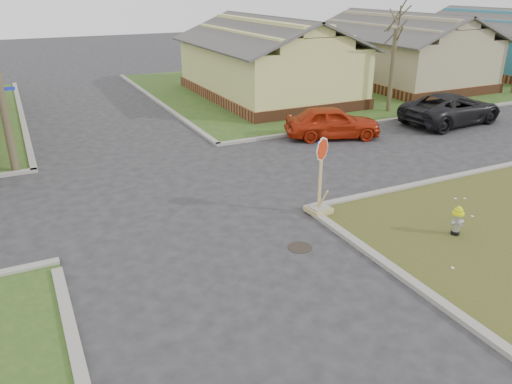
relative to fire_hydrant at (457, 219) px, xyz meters
name	(u,v)px	position (x,y,z in m)	size (l,w,h in m)	color
ground	(214,258)	(-6.31, 1.79, -0.51)	(120.00, 120.00, 0.00)	#242426
verge_far_right	(404,77)	(15.69, 19.79, -0.48)	(37.00, 19.00, 0.05)	#2B4B1B
curbs	(159,189)	(-6.31, 6.79, -0.51)	(80.00, 40.00, 0.12)	gray
manhole	(300,247)	(-4.11, 1.29, -0.50)	(0.64, 0.64, 0.01)	black
side_house_yellow	(267,60)	(3.69, 18.29, 1.68)	(7.60, 11.60, 4.70)	brown
side_house_tan	(400,50)	(13.69, 18.29, 1.68)	(7.60, 11.60, 4.70)	brown
side_house_teal	(504,43)	(23.69, 18.29, 1.68)	(7.60, 11.60, 4.70)	brown
tree_mid_right	(392,71)	(7.69, 11.99, 1.64)	(0.22, 0.22, 4.20)	#423A26
fire_hydrant	(457,219)	(0.00, 0.00, 0.00)	(0.31, 0.31, 0.84)	black
stop_sign	(319,197)	(-2.56, 2.83, 0.04)	(0.66, 0.64, 2.33)	#A28D58
red_sedan	(333,122)	(2.28, 9.28, 0.20)	(1.66, 4.14, 1.41)	#A7240B
dark_pickup	(452,109)	(8.83, 8.77, 0.23)	(2.46, 5.34, 1.48)	black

